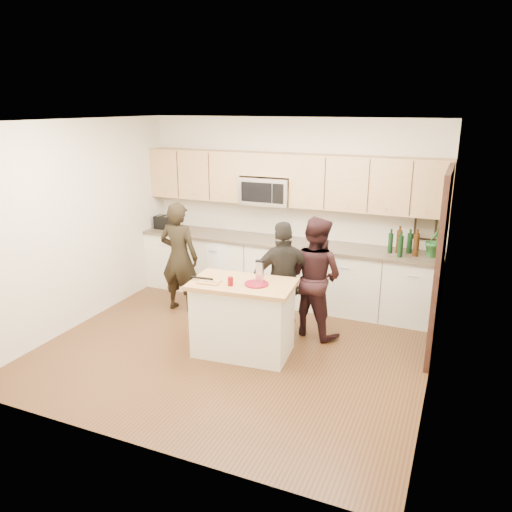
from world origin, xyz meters
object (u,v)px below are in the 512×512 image
at_px(toaster, 164,222).
at_px(woman_center, 315,277).
at_px(woman_left, 179,257).
at_px(island, 243,318).
at_px(woman_right, 284,282).

distance_m(toaster, woman_center, 2.96).
bearing_deg(toaster, woman_left, -47.27).
xyz_separation_m(toaster, woman_center, (2.81, -0.89, -0.26)).
bearing_deg(woman_center, island, 71.85).
height_order(toaster, woman_right, woman_right).
relative_size(toaster, woman_left, 0.17).
bearing_deg(woman_left, toaster, -49.29).
bearing_deg(island, woman_left, 142.87).
distance_m(toaster, woman_right, 2.79).
relative_size(woman_center, woman_right, 1.02).
distance_m(woman_left, woman_center, 2.01).
relative_size(toaster, woman_right, 0.17).
height_order(woman_left, woman_right, woman_left).
relative_size(island, woman_center, 0.81).
distance_m(island, woman_right, 0.70).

